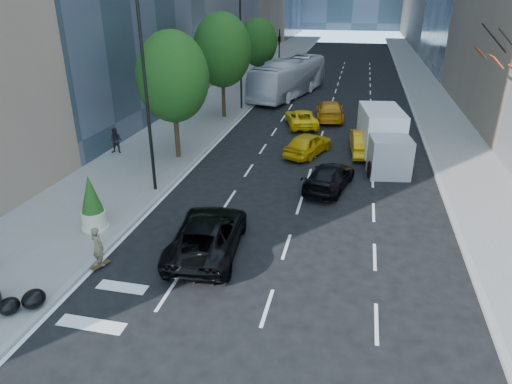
% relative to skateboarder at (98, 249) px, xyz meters
% --- Properties ---
extents(ground, '(160.00, 160.00, 0.00)m').
position_rel_skateboarder_xyz_m(ground, '(5.60, 3.00, -0.79)').
color(ground, black).
rests_on(ground, ground).
extents(sidewalk_left, '(6.00, 120.00, 0.15)m').
position_rel_skateboarder_xyz_m(sidewalk_left, '(-3.40, 33.00, -0.71)').
color(sidewalk_left, slate).
rests_on(sidewalk_left, ground).
extents(sidewalk_right, '(4.00, 120.00, 0.15)m').
position_rel_skateboarder_xyz_m(sidewalk_right, '(15.60, 33.00, -0.71)').
color(sidewalk_right, slate).
rests_on(sidewalk_right, ground).
extents(lamp_near, '(2.13, 0.22, 10.00)m').
position_rel_skateboarder_xyz_m(lamp_near, '(-0.72, 7.00, 5.03)').
color(lamp_near, black).
rests_on(lamp_near, sidewalk_left).
extents(lamp_far, '(2.13, 0.22, 10.00)m').
position_rel_skateboarder_xyz_m(lamp_far, '(-0.72, 25.00, 5.03)').
color(lamp_far, black).
rests_on(lamp_far, sidewalk_left).
extents(tree_near, '(4.20, 4.20, 7.46)m').
position_rel_skateboarder_xyz_m(tree_near, '(-1.60, 12.00, 4.18)').
color(tree_near, black).
rests_on(tree_near, sidewalk_left).
extents(tree_mid, '(4.50, 4.50, 7.99)m').
position_rel_skateboarder_xyz_m(tree_mid, '(-1.60, 22.00, 4.53)').
color(tree_mid, black).
rests_on(tree_mid, sidewalk_left).
extents(tree_far, '(3.90, 3.90, 6.92)m').
position_rel_skateboarder_xyz_m(tree_far, '(-1.60, 35.00, 3.84)').
color(tree_far, black).
rests_on(tree_far, sidewalk_left).
extents(traffic_signal, '(2.48, 0.53, 5.20)m').
position_rel_skateboarder_xyz_m(traffic_signal, '(-0.80, 43.00, 3.45)').
color(traffic_signal, black).
rests_on(traffic_signal, sidewalk_left).
extents(facade_flags, '(1.85, 13.30, 2.05)m').
position_rel_skateboarder_xyz_m(facade_flags, '(16.24, 13.00, 5.40)').
color(facade_flags, black).
rests_on(facade_flags, ground).
extents(skateboarder, '(0.67, 0.56, 1.57)m').
position_rel_skateboarder_xyz_m(skateboarder, '(0.00, 0.00, 0.00)').
color(skateboarder, brown).
rests_on(skateboarder, ground).
extents(black_sedan_lincoln, '(3.00, 5.67, 1.52)m').
position_rel_skateboarder_xyz_m(black_sedan_lincoln, '(3.60, 2.00, -0.03)').
color(black_sedan_lincoln, black).
rests_on(black_sedan_lincoln, ground).
extents(black_sedan_mercedes, '(2.79, 4.87, 1.33)m').
position_rel_skateboarder_xyz_m(black_sedan_mercedes, '(7.80, 9.37, -0.12)').
color(black_sedan_mercedes, black).
rests_on(black_sedan_mercedes, ground).
extents(taxi_a, '(3.03, 4.51, 1.43)m').
position_rel_skateboarder_xyz_m(taxi_a, '(6.10, 14.50, -0.07)').
color(taxi_a, '#CE9F0A').
rests_on(taxi_a, ground).
extents(taxi_b, '(2.04, 4.85, 1.56)m').
position_rel_skateboarder_xyz_m(taxi_b, '(9.58, 15.58, -0.01)').
color(taxi_b, orange).
rests_on(taxi_b, ground).
extents(taxi_c, '(3.27, 4.94, 1.26)m').
position_rel_skateboarder_xyz_m(taxi_c, '(4.83, 21.00, -0.16)').
color(taxi_c, yellow).
rests_on(taxi_c, ground).
extents(taxi_d, '(2.55, 5.28, 1.48)m').
position_rel_skateboarder_xyz_m(taxi_d, '(6.80, 23.50, -0.05)').
color(taxi_d, orange).
rests_on(taxi_d, ground).
extents(city_bus, '(5.98, 12.97, 3.52)m').
position_rel_skateboarder_xyz_m(city_bus, '(2.19, 31.68, 0.97)').
color(city_bus, white).
rests_on(city_bus, ground).
extents(box_truck, '(3.19, 6.58, 3.02)m').
position_rel_skateboarder_xyz_m(box_truck, '(10.56, 14.28, 0.75)').
color(box_truck, white).
rests_on(box_truck, ground).
extents(pedestrian_a, '(0.87, 0.74, 1.60)m').
position_rel_skateboarder_xyz_m(pedestrian_a, '(-5.60, 11.79, 0.16)').
color(pedestrian_a, black).
rests_on(pedestrian_a, sidewalk_left).
extents(pedestrian_b, '(1.23, 0.84, 1.94)m').
position_rel_skateboarder_xyz_m(pedestrian_b, '(-5.44, 20.88, 0.34)').
color(pedestrian_b, black).
rests_on(pedestrian_b, sidewalk_left).
extents(planter_shrub, '(1.02, 1.02, 2.45)m').
position_rel_skateboarder_xyz_m(planter_shrub, '(-1.65, 2.48, 0.53)').
color(planter_shrub, beige).
rests_on(planter_shrub, sidewalk_left).
extents(garbage_bags, '(1.24, 1.19, 0.61)m').
position_rel_skateboarder_xyz_m(garbage_bags, '(-0.94, -2.96, -0.35)').
color(garbage_bags, black).
rests_on(garbage_bags, sidewalk_left).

